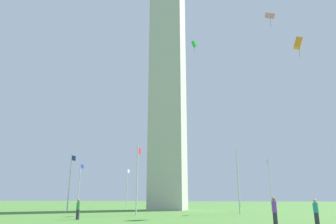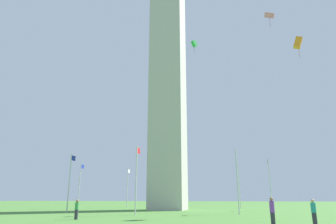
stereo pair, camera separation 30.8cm
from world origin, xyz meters
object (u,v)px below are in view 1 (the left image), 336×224
(flagpole_e, at_px, (79,184))
(person_teal_shirt, at_px, (316,212))
(flagpole_sw, at_px, (238,177))
(obelisk_monument, at_px, (168,63))
(person_green_shirt, at_px, (78,209))
(flagpole_s, at_px, (137,176))
(flagpole_se, at_px, (70,180))
(kite_pink_diamond, at_px, (270,16))
(kite_orange_box, at_px, (298,43))
(flagpole_nw, at_px, (239,185))
(flagpole_n, at_px, (185,186))
(kite_green_box, at_px, (195,44))
(person_purple_shirt, at_px, (275,211))
(flagpole_ne, at_px, (127,186))
(flagpole_w, at_px, (270,181))

(flagpole_e, distance_m, person_teal_shirt, 38.95)
(flagpole_sw, bearing_deg, obelisk_monument, 45.18)
(person_green_shirt, bearing_deg, person_teal_shirt, -102.52)
(flagpole_s, distance_m, person_green_shirt, 8.53)
(person_green_shirt, bearing_deg, flagpole_e, 21.84)
(person_teal_shirt, bearing_deg, flagpole_s, 57.35)
(flagpole_se, distance_m, kite_pink_diamond, 32.27)
(obelisk_monument, bearing_deg, kite_orange_box, -112.78)
(obelisk_monument, distance_m, kite_pink_diamond, 19.75)
(flagpole_s, distance_m, flagpole_nw, 27.52)
(flagpole_sw, bearing_deg, kite_orange_box, -74.54)
(flagpole_n, xyz_separation_m, kite_green_box, (-22.11, -5.57, 19.10))
(kite_orange_box, bearing_deg, person_purple_shirt, 158.86)
(flagpole_n, relative_size, flagpole_s, 1.00)
(flagpole_s, relative_size, person_purple_shirt, 4.07)
(flagpole_s, distance_m, person_purple_shirt, 16.35)
(flagpole_n, bearing_deg, flagpole_ne, 112.50)
(flagpole_nw, bearing_deg, person_purple_shirt, -176.13)
(obelisk_monument, height_order, kite_pink_diamond, obelisk_monument)
(flagpole_s, distance_m, kite_orange_box, 26.58)
(person_teal_shirt, relative_size, person_green_shirt, 1.03)
(flagpole_w, height_order, kite_orange_box, kite_orange_box)
(flagpole_sw, distance_m, kite_green_box, 20.01)
(obelisk_monument, xyz_separation_m, flagpole_e, (0.07, 14.89, -19.85))
(person_purple_shirt, bearing_deg, flagpole_sw, -42.25)
(flagpole_se, relative_size, kite_green_box, 3.74)
(person_green_shirt, height_order, kite_orange_box, kite_orange_box)
(flagpole_se, height_order, flagpole_nw, same)
(kite_green_box, relative_size, kite_orange_box, 0.65)
(kite_green_box, bearing_deg, flagpole_ne, 42.21)
(flagpole_s, xyz_separation_m, person_green_shirt, (-7.45, 2.64, -3.21))
(flagpole_e, xyz_separation_m, kite_orange_box, (-8.13, -34.10, 17.09))
(person_purple_shirt, xyz_separation_m, person_green_shirt, (2.11, 15.53, -0.09))
(flagpole_sw, xyz_separation_m, kite_orange_box, (2.40, -8.67, 17.09))
(kite_pink_diamond, bearing_deg, flagpole_se, 86.17)
(flagpole_n, height_order, person_green_shirt, flagpole_n)
(flagpole_se, distance_m, kite_green_box, 25.20)
(flagpole_nw, xyz_separation_m, person_green_shirt, (-32.87, 13.17, -3.21))
(flagpole_s, xyz_separation_m, person_purple_shirt, (-9.56, -12.89, -3.12))
(flagpole_sw, distance_m, flagpole_w, 11.40)
(obelisk_monument, bearing_deg, kite_green_box, -142.11)
(flagpole_ne, bearing_deg, person_green_shirt, -166.50)
(flagpole_w, relative_size, person_purple_shirt, 4.07)
(person_teal_shirt, bearing_deg, kite_orange_box, -14.85)
(obelisk_monument, height_order, flagpole_w, obelisk_monument)
(flagpole_ne, height_order, person_green_shirt, flagpole_ne)
(flagpole_w, bearing_deg, flagpole_se, 112.50)
(flagpole_w, distance_m, kite_orange_box, 19.41)
(flagpole_n, xyz_separation_m, flagpole_ne, (-4.36, 10.53, 0.00))
(flagpole_w, relative_size, flagpole_nw, 1.00)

